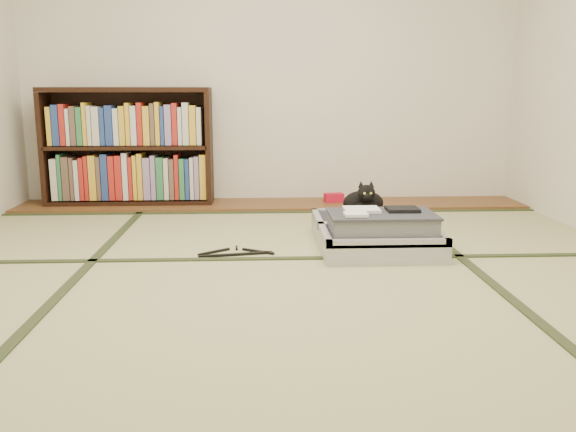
{
  "coord_description": "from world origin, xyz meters",
  "views": [
    {
      "loc": [
        -0.1,
        -2.8,
        0.89
      ],
      "look_at": [
        0.05,
        0.35,
        0.25
      ],
      "focal_mm": 38.0,
      "sensor_mm": 36.0,
      "label": 1
    }
  ],
  "objects": [
    {
      "name": "wood_strip",
      "position": [
        0.0,
        2.0,
        0.01
      ],
      "size": [
        4.0,
        0.5,
        0.02
      ],
      "primitive_type": "cube",
      "color": "brown",
      "rests_on": "ground"
    },
    {
      "name": "cat",
      "position": [
        0.56,
        0.93,
        0.22
      ],
      "size": [
        0.29,
        0.3,
        0.24
      ],
      "color": "black",
      "rests_on": "suitcase"
    },
    {
      "name": "cable_coil",
      "position": [
        0.74,
        0.97,
        0.14
      ],
      "size": [
        0.09,
        0.09,
        0.02
      ],
      "color": "white",
      "rests_on": "suitcase"
    },
    {
      "name": "tatami_borders",
      "position": [
        0.0,
        0.49,
        0.0
      ],
      "size": [
        4.0,
        4.5,
        0.01
      ],
      "color": "#2D381E",
      "rests_on": "ground"
    },
    {
      "name": "hanger",
      "position": [
        -0.24,
        0.51,
        0.01
      ],
      "size": [
        0.43,
        0.23,
        0.01
      ],
      "color": "black",
      "rests_on": "floor"
    },
    {
      "name": "bookcase",
      "position": [
        -1.13,
        2.07,
        0.45
      ],
      "size": [
        1.31,
        0.3,
        0.92
      ],
      "color": "black",
      "rests_on": "wood_strip"
    },
    {
      "name": "suitcase",
      "position": [
        0.57,
        0.64,
        0.09
      ],
      "size": [
        0.66,
        0.88,
        0.26
      ],
      "color": "#B7B7BC",
      "rests_on": "floor"
    },
    {
      "name": "red_item",
      "position": [
        0.5,
        2.03,
        0.06
      ],
      "size": [
        0.16,
        0.11,
        0.07
      ],
      "primitive_type": "cube",
      "rotation": [
        0.0,
        0.0,
        0.15
      ],
      "color": "red",
      "rests_on": "wood_strip"
    },
    {
      "name": "floor",
      "position": [
        0.0,
        0.0,
        0.0
      ],
      "size": [
        4.5,
        4.5,
        0.0
      ],
      "primitive_type": "plane",
      "color": "tan",
      "rests_on": "ground"
    }
  ]
}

